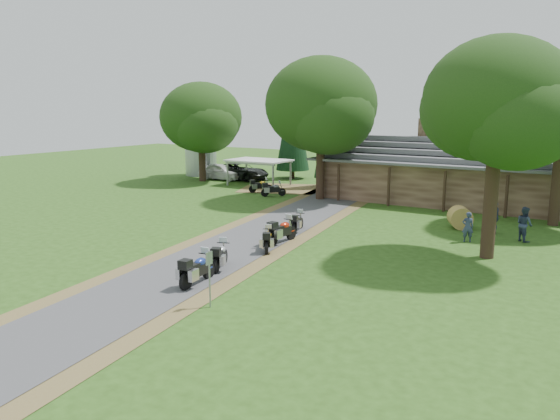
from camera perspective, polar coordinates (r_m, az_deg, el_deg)
The scene contains 24 objects.
ground at distance 24.84m, azimuth -9.51°, elevation -6.06°, with size 120.00×120.00×0.00m, color #284914.
driveway at distance 28.13m, azimuth -4.92°, elevation -3.94°, with size 46.00×46.00×0.00m, color #454547.
lodge at distance 43.19m, azimuth 18.44°, elevation 4.02°, with size 21.40×9.40×4.90m, color #503729, non-canonical shape.
silo at distance 57.68m, azimuth -8.30°, elevation 6.88°, with size 3.25×3.25×6.60m, color gray.
carport at distance 49.91m, azimuth -2.21°, elevation 3.94°, with size 5.42×3.61×2.35m, color silver, non-canonical shape.
car_white_sedan at distance 53.97m, azimuth -6.14°, elevation 4.23°, with size 6.08×2.57×2.03m, color white.
car_dark_suv at distance 53.73m, azimuth -4.21°, elevation 4.47°, with size 6.42×2.73×2.46m, color black.
motorcycle_row_a at distance 22.48m, azimuth -8.63°, elevation -5.98°, with size 2.05×0.67×1.40m, color navy, non-canonical shape.
motorcycle_row_b at distance 24.49m, azimuth -6.26°, elevation -4.65°, with size 1.89×0.62×1.29m, color #B4B7BD, non-canonical shape.
motorcycle_row_c at distance 27.34m, azimuth -1.31°, elevation -3.01°, with size 1.80×0.59×1.23m, color #EFA814, non-canonical shape.
motorcycle_row_d at distance 28.86m, azimuth 0.22°, elevation -2.06°, with size 2.09×0.68×1.43m, color red, non-canonical shape.
motorcycle_row_e at distance 31.59m, azimuth 1.87°, elevation -1.16°, with size 1.74×0.57×1.19m, color black, non-canonical shape.
motorcycle_carport_a at distance 45.85m, azimuth -2.06°, elevation 2.62°, with size 1.79×0.58×1.22m, color gold, non-canonical shape.
motorcycle_carport_b at distance 43.80m, azimuth -0.69°, elevation 2.25°, with size 1.82×0.59×1.24m, color slate, non-canonical shape.
person_a at distance 30.69m, azimuth 19.04°, elevation -1.42°, with size 0.54×0.39×1.91m, color #303B5A.
person_b at distance 31.89m, azimuth 24.20°, elevation -1.07°, with size 0.63×0.45×2.21m, color #303B5A.
person_c at distance 33.13m, azimuth 21.54°, elevation -0.42°, with size 0.64×0.46×2.26m, color #303B5A.
hay_bale at distance 33.96m, azimuth 18.30°, elevation -0.76°, with size 1.31×1.31×1.20m, color olive.
sign_post at distance 19.83m, azimuth -7.37°, elevation -7.21°, with size 0.38×0.06×2.09m, color gray, non-canonical shape.
oak_lodge_left at distance 42.02m, azimuth 4.29°, elevation 9.03°, with size 8.49×8.49×11.71m, color #1B3810, non-canonical shape.
oak_driveway at distance 27.17m, azimuth 21.62°, elevation 7.66°, with size 6.75×6.75×12.02m, color #1B3810, non-canonical shape.
oak_silo at distance 52.98m, azimuth -8.22°, elevation 8.31°, with size 7.78×7.78×9.85m, color #1B3810, non-canonical shape.
cedar_near at distance 48.65m, azimuth 5.61°, elevation 9.05°, with size 3.31×3.31×11.38m, color black.
cedar_far at distance 54.35m, azimuth 1.35°, elevation 8.87°, with size 3.32×3.32×10.59m, color black.
Camera 1 is at (15.77, -17.80, 7.16)m, focal length 35.00 mm.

